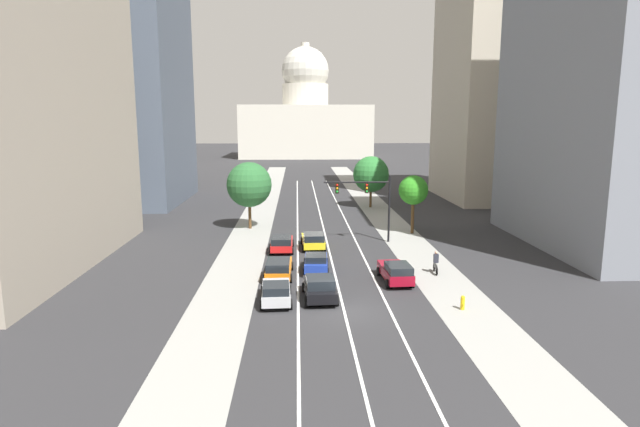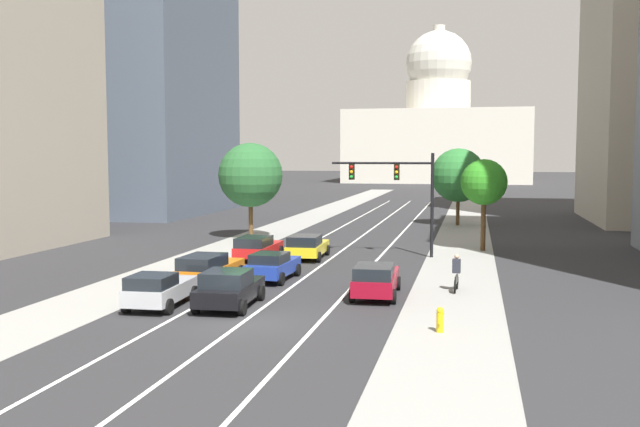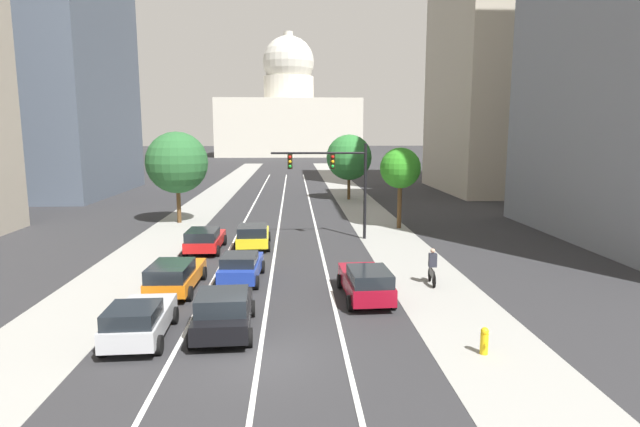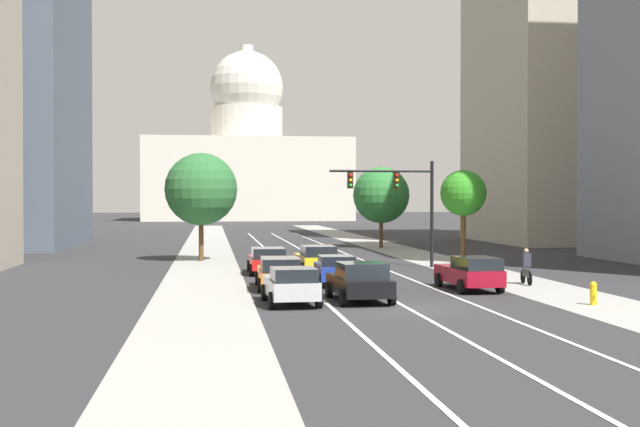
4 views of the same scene
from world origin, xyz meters
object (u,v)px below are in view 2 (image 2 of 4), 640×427
object	(u,v)px
cyclist	(456,273)
street_tree_mid_right	(458,175)
capitol_building	(438,131)
car_crimson	(376,279)
car_black	(229,288)
fire_hydrant	(440,319)
car_orange	(208,268)
car_yellow	(307,246)
car_red	(257,247)
street_tree_mid_left	(250,175)
traffic_signal_mast	(400,184)
car_blue	(272,266)
car_silver	(159,289)
street_tree_near_right	(484,183)

from	to	relation	value
cyclist	street_tree_mid_right	world-z (taller)	street_tree_mid_right
capitol_building	car_crimson	distance (m)	133.95
car_black	fire_hydrant	world-z (taller)	car_black
cyclist	car_orange	bearing A→B (deg)	96.84
car_yellow	cyclist	distance (m)	12.21
car_red	street_tree_mid_left	world-z (taller)	street_tree_mid_left
car_black	traffic_signal_mast	xyz separation A→B (m)	(5.31, 16.01, 3.63)
car_red	traffic_signal_mast	xyz separation A→B (m)	(8.10, 3.28, 3.66)
car_yellow	car_red	distance (m)	2.96
traffic_signal_mast	street_tree_mid_left	xyz separation A→B (m)	(-11.78, 6.87, 0.29)
car_blue	car_black	distance (m)	6.38
car_silver	fire_hydrant	bearing A→B (deg)	-100.42
car_orange	car_black	bearing A→B (deg)	-149.04
capitol_building	car_black	distance (m)	137.23
cyclist	car_yellow	bearing A→B (deg)	51.51
car_orange	street_tree_mid_right	bearing A→B (deg)	-18.41
car_black	car_red	distance (m)	13.03
fire_hydrant	car_black	bearing A→B (deg)	165.21
car_orange	fire_hydrant	xyz separation A→B (m)	(11.42, -7.16, -0.31)
fire_hydrant	street_tree_mid_left	size ratio (longest dim) A/B	0.13
car_orange	street_tree_near_right	distance (m)	20.15
car_crimson	car_silver	bearing A→B (deg)	112.86
cyclist	street_tree_mid_right	size ratio (longest dim) A/B	0.25
car_crimson	street_tree_near_right	xyz separation A→B (m)	(4.77, 16.37, 3.63)
street_tree_mid_right	car_black	bearing A→B (deg)	-102.98
car_silver	car_yellow	world-z (taller)	car_yellow
car_crimson	car_orange	size ratio (longest dim) A/B	0.97
traffic_signal_mast	fire_hydrant	bearing A→B (deg)	-79.72
traffic_signal_mast	fire_hydrant	size ratio (longest dim) A/B	6.96
car_yellow	street_tree_mid_right	bearing A→B (deg)	-22.41
street_tree_mid_left	car_yellow	bearing A→B (deg)	-54.80
car_black	street_tree_mid_left	bearing A→B (deg)	13.24
car_black	traffic_signal_mast	distance (m)	17.26
car_blue	traffic_signal_mast	distance (m)	11.61
street_tree_mid_left	fire_hydrant	bearing A→B (deg)	-59.04
car_red	street_tree_near_right	world-z (taller)	street_tree_near_right
capitol_building	car_crimson	bearing A→B (deg)	-88.20
car_crimson	street_tree_mid_left	xyz separation A→B (m)	(-12.04, 19.54, 3.92)
car_silver	fire_hydrant	world-z (taller)	car_silver
cyclist	street_tree_mid_right	bearing A→B (deg)	5.31
car_orange	street_tree_mid_left	bearing A→B (deg)	12.69
car_blue	car_red	bearing A→B (deg)	25.96
car_silver	car_red	world-z (taller)	car_silver
capitol_building	car_yellow	bearing A→B (deg)	-90.64
car_red	street_tree_mid_right	bearing A→B (deg)	-25.17
car_crimson	street_tree_mid_left	size ratio (longest dim) A/B	0.65
car_crimson	street_tree_mid_right	bearing A→B (deg)	-7.42
capitol_building	traffic_signal_mast	size ratio (longest dim) A/B	6.36
car_silver	car_orange	world-z (taller)	car_silver
car_silver	street_tree_near_right	xyz separation A→B (m)	(13.12, 20.35, 3.67)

